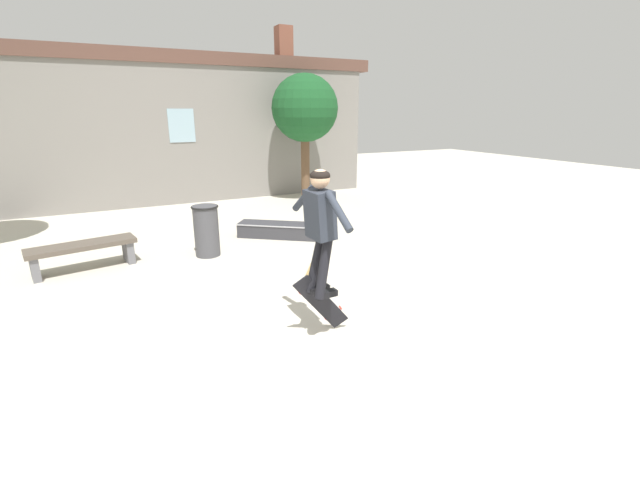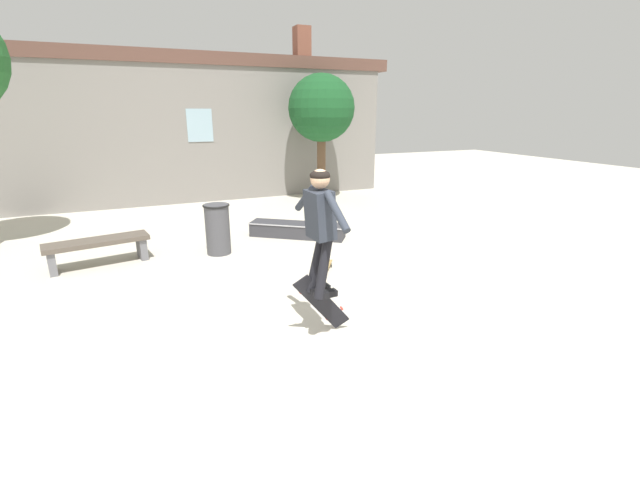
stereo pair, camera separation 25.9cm
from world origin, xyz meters
The scene contains 9 objects.
ground_plane centered at (0.00, 0.00, 0.00)m, with size 40.00×40.00×0.00m, color beige.
building_backdrop centered at (0.03, 9.73, 2.15)m, with size 12.28×0.52×4.97m.
tree_right centered at (3.38, 8.44, 2.63)m, with size 1.90×1.90×3.61m.
park_bench centered at (-2.45, 4.75, 0.34)m, with size 1.71×0.75×0.47m.
skate_ledge centered at (1.32, 5.03, 0.15)m, with size 1.90×1.58×0.30m.
trash_bin centered at (-0.42, 4.59, 0.49)m, with size 0.49×0.49×0.94m.
skater centered at (0.06, 0.91, 1.43)m, with size 0.31×1.20×1.44m.
skateboard_flipping centered at (0.13, 1.01, 0.42)m, with size 0.72×0.17×0.81m.
skateboard_resting centered at (0.96, 2.89, 0.07)m, with size 0.66×0.84×0.08m.
Camera 2 is at (-1.73, -3.21, 2.59)m, focal length 24.00 mm.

